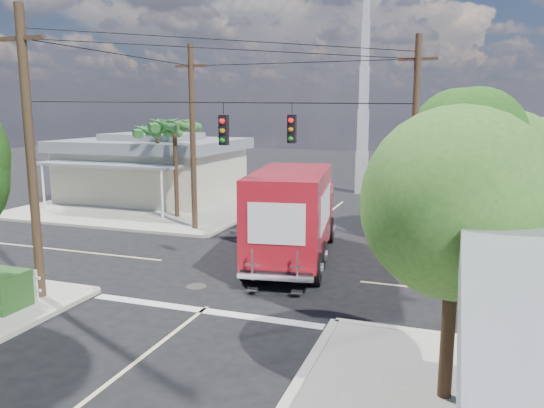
% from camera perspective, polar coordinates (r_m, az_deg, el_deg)
% --- Properties ---
extents(ground, '(120.00, 120.00, 0.00)m').
position_cam_1_polar(ground, '(20.08, -1.91, -7.14)').
color(ground, black).
rests_on(ground, ground).
extents(sidewalk_ne, '(14.12, 14.12, 0.14)m').
position_cam_1_polar(sidewalk_ne, '(29.59, 26.54, -2.45)').
color(sidewalk_ne, '#9D988E').
rests_on(sidewalk_ne, ground).
extents(sidewalk_nw, '(14.12, 14.12, 0.14)m').
position_cam_1_polar(sidewalk_nw, '(34.35, -12.29, 0.00)').
color(sidewalk_nw, '#9D988E').
rests_on(sidewalk_nw, ground).
extents(road_markings, '(32.00, 32.00, 0.01)m').
position_cam_1_polar(road_markings, '(18.78, -3.56, -8.37)').
color(road_markings, beige).
rests_on(road_markings, ground).
extents(building_nw, '(10.80, 10.20, 4.30)m').
position_cam_1_polar(building_nw, '(35.98, -12.62, 3.90)').
color(building_nw, beige).
rests_on(building_nw, sidewalk_nw).
extents(radio_tower, '(0.80, 0.80, 17.00)m').
position_cam_1_polar(radio_tower, '(38.42, 9.80, 9.49)').
color(radio_tower, silver).
rests_on(radio_tower, ground).
extents(tree_ne_front, '(4.21, 4.14, 6.66)m').
position_cam_1_polar(tree_ne_front, '(24.65, 20.02, 6.74)').
color(tree_ne_front, '#422D1C').
rests_on(tree_ne_front, sidewalk_ne).
extents(tree_ne_back, '(3.77, 3.66, 5.82)m').
position_cam_1_polar(tree_ne_back, '(27.03, 25.45, 5.38)').
color(tree_ne_back, '#422D1C').
rests_on(tree_ne_back, sidewalk_ne).
extents(tree_se, '(3.67, 3.54, 5.62)m').
position_cam_1_polar(tree_se, '(10.79, 19.16, -0.64)').
color(tree_se, '#422D1C').
rests_on(tree_se, sidewalk_se).
extents(palm_nw_front, '(3.01, 3.08, 5.59)m').
position_cam_1_polar(palm_nw_front, '(29.23, -10.45, 8.15)').
color(palm_nw_front, '#422D1C').
rests_on(palm_nw_front, sidewalk_nw).
extents(palm_nw_back, '(3.01, 3.08, 5.19)m').
position_cam_1_polar(palm_nw_back, '(31.55, -12.25, 7.54)').
color(palm_nw_back, '#422D1C').
rests_on(palm_nw_back, sidewalk_nw).
extents(utility_poles, '(12.00, 10.68, 9.00)m').
position_cam_1_polar(utility_poles, '(21.31, -4.40, 6.63)').
color(utility_poles, '#473321').
rests_on(utility_poles, ground).
extents(vending_boxes, '(1.90, 0.50, 1.10)m').
position_cam_1_polar(vending_boxes, '(24.64, 17.81, -2.72)').
color(vending_boxes, red).
rests_on(vending_boxes, sidewalk_ne).
extents(delivery_truck, '(3.86, 8.81, 3.69)m').
position_cam_1_polar(delivery_truck, '(20.93, 2.30, -1.14)').
color(delivery_truck, black).
rests_on(delivery_truck, ground).
extents(parked_car, '(6.66, 4.83, 1.68)m').
position_cam_1_polar(parked_car, '(21.95, 27.25, -4.50)').
color(parked_car, silver).
rests_on(parked_car, ground).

